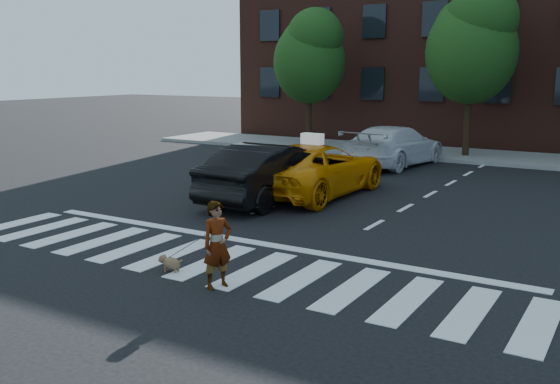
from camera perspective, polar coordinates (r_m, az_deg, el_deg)
name	(u,v)px	position (r m, az deg, el deg)	size (l,w,h in m)	color
ground	(212,262)	(12.37, -6.24, -6.39)	(120.00, 120.00, 0.00)	black
crosswalk	(212,262)	(12.37, -6.24, -6.36)	(13.00, 2.40, 0.01)	silver
stop_line	(256,243)	(13.62, -2.18, -4.65)	(12.00, 0.30, 0.01)	silver
sidewalk_far	(457,155)	(28.05, 15.84, 3.30)	(30.00, 4.00, 0.15)	slate
building	(503,24)	(35.19, 19.70, 14.27)	(26.00, 10.00, 12.00)	#4D251B
tree_left	(310,53)	(29.93, 2.76, 12.56)	(3.39, 3.38, 6.50)	black
tree_mid	(473,41)	(27.21, 17.21, 13.09)	(3.69, 3.69, 7.10)	black
taxi	(315,169)	(18.71, 3.23, 2.10)	(2.56, 5.55, 1.54)	orange
black_sedan	(271,173)	(17.69, -0.79, 1.78)	(1.76, 5.04, 1.66)	black
white_suv	(395,146)	(24.76, 10.45, 4.19)	(2.19, 5.39, 1.56)	silver
woman	(217,245)	(10.75, -5.76, -4.84)	(0.56, 0.37, 1.53)	#999999
dog	(170,262)	(11.87, -10.06, -6.35)	(0.54, 0.24, 0.31)	olive
taxi_sign	(312,139)	(18.41, 2.97, 4.88)	(0.65, 0.28, 0.32)	white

